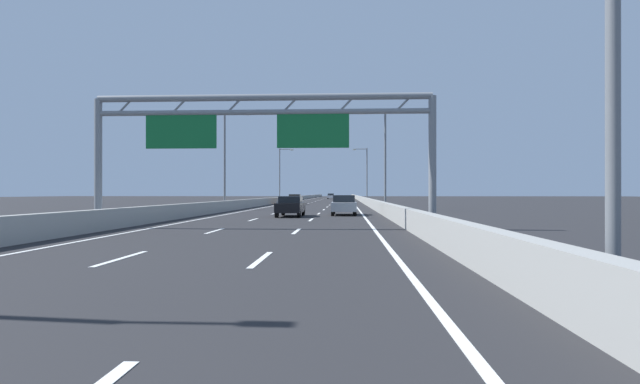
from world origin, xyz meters
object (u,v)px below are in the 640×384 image
(streetlamp_right_far, at_px, (366,171))
(white_car, at_px, (331,196))
(streetlamp_right_mid, at_px, (383,154))
(streetlamp_left_far, at_px, (281,172))
(streetlamp_left_mid, at_px, (227,154))
(black_car, at_px, (291,206))
(sign_gantry, at_px, (259,127))
(silver_car, at_px, (344,205))
(orange_car, at_px, (295,199))

(streetlamp_right_far, relative_size, white_car, 2.19)
(streetlamp_right_mid, distance_m, streetlamp_left_far, 42.31)
(streetlamp_left_mid, distance_m, white_car, 82.79)
(black_car, bearing_deg, streetlamp_right_far, 81.85)
(sign_gantry, distance_m, streetlamp_right_mid, 24.88)
(sign_gantry, bearing_deg, black_car, 88.86)
(black_car, bearing_deg, silver_car, 34.14)
(streetlamp_right_mid, distance_m, white_car, 82.78)
(black_car, bearing_deg, orange_car, 95.37)
(white_car, distance_m, orange_car, 57.30)
(sign_gantry, relative_size, white_car, 3.76)
(streetlamp_left_mid, bearing_deg, streetlamp_right_far, 69.33)
(streetlamp_right_far, xyz_separation_m, silver_car, (-3.65, -49.17, -4.63))
(streetlamp_right_far, bearing_deg, black_car, -98.15)
(streetlamp_left_far, relative_size, streetlamp_right_far, 1.00)
(silver_car, bearing_deg, sign_gantry, -105.82)
(streetlamp_left_far, distance_m, orange_car, 15.71)
(streetlamp_right_mid, distance_m, black_car, 14.96)
(streetlamp_left_mid, distance_m, streetlamp_left_far, 39.58)
(streetlamp_right_mid, height_order, white_car, streetlamp_right_mid)
(silver_car, height_order, orange_car, silver_car)
(streetlamp_right_mid, height_order, black_car, streetlamp_right_mid)
(sign_gantry, distance_m, black_car, 12.23)
(sign_gantry, relative_size, streetlamp_left_far, 1.72)
(streetlamp_right_mid, xyz_separation_m, streetlamp_left_far, (-14.93, 39.58, 0.00))
(streetlamp_right_far, height_order, silver_car, streetlamp_right_far)
(silver_car, relative_size, black_car, 0.98)
(sign_gantry, xyz_separation_m, streetlamp_right_mid, (7.64, 23.67, 0.58))
(white_car, height_order, silver_car, silver_car)
(streetlamp_left_mid, relative_size, silver_car, 2.14)
(white_car, bearing_deg, sign_gantry, -90.14)
(streetlamp_left_mid, relative_size, white_car, 2.19)
(streetlamp_left_far, height_order, black_car, streetlamp_left_far)
(streetlamp_left_far, distance_m, white_car, 43.64)
(sign_gantry, xyz_separation_m, streetlamp_right_far, (7.64, 63.25, 0.58))
(streetlamp_right_mid, bearing_deg, streetlamp_left_far, 110.67)
(streetlamp_right_mid, bearing_deg, orange_car, 113.48)
(streetlamp_left_mid, bearing_deg, orange_car, 80.91)
(streetlamp_right_mid, relative_size, black_car, 2.10)
(streetlamp_left_mid, bearing_deg, silver_car, -40.36)
(silver_car, xyz_separation_m, black_car, (-3.76, -2.55, -0.02))
(streetlamp_left_far, relative_size, silver_car, 2.14)
(streetlamp_right_mid, relative_size, white_car, 2.19)
(black_car, bearing_deg, streetlamp_left_mid, 121.79)
(silver_car, bearing_deg, streetlamp_right_far, 85.75)
(streetlamp_left_mid, bearing_deg, sign_gantry, -72.88)
(sign_gantry, distance_m, streetlamp_left_mid, 24.77)
(streetlamp_left_mid, xyz_separation_m, streetlamp_right_far, (14.93, 39.58, 0.00))
(sign_gantry, relative_size, black_car, 3.60)
(streetlamp_left_far, height_order, orange_car, streetlamp_left_far)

